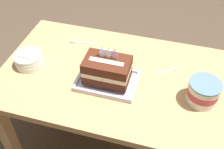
% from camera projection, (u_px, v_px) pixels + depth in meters
% --- Properties ---
extents(dining_table, '(1.19, 0.71, 0.73)m').
position_uv_depth(dining_table, '(116.00, 90.00, 1.47)').
color(dining_table, tan).
rests_on(dining_table, ground_plane).
extents(foil_tray, '(0.29, 0.20, 0.02)m').
position_uv_depth(foil_tray, '(107.00, 81.00, 1.35)').
color(foil_tray, silver).
rests_on(foil_tray, dining_table).
extents(birthday_cake, '(0.21, 0.14, 0.18)m').
position_uv_depth(birthday_cake, '(107.00, 70.00, 1.30)').
color(birthday_cake, '#4A2013').
rests_on(birthday_cake, foil_tray).
extents(bowl_stack, '(0.15, 0.15, 0.12)m').
position_uv_depth(bowl_stack, '(29.00, 60.00, 1.43)').
color(bowl_stack, silver).
rests_on(bowl_stack, dining_table).
extents(ice_cream_tub, '(0.14, 0.14, 0.11)m').
position_uv_depth(ice_cream_tub, '(203.00, 92.00, 1.24)').
color(ice_cream_tub, silver).
rests_on(ice_cream_tub, dining_table).
extents(serving_spoon_near_tray, '(0.16, 0.04, 0.01)m').
position_uv_depth(serving_spoon_near_tray, '(78.00, 42.00, 1.59)').
color(serving_spoon_near_tray, silver).
rests_on(serving_spoon_near_tray, dining_table).
extents(serving_spoon_by_bowls, '(0.10, 0.08, 0.01)m').
position_uv_depth(serving_spoon_by_bowls, '(171.00, 70.00, 1.42)').
color(serving_spoon_by_bowls, silver).
rests_on(serving_spoon_by_bowls, dining_table).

